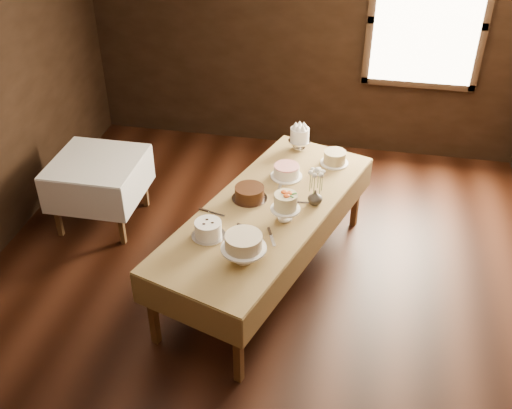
# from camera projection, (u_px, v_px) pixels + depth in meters

# --- Properties ---
(floor) EXTENTS (5.00, 6.00, 0.01)m
(floor) POSITION_uv_depth(u_px,v_px,m) (251.00, 310.00, 5.11)
(floor) COLOR black
(floor) RESTS_ON ground
(wall_back) EXTENTS (5.00, 0.02, 2.80)m
(wall_back) POSITION_uv_depth(u_px,v_px,m) (305.00, 32.00, 6.74)
(wall_back) COLOR black
(wall_back) RESTS_ON ground
(window) EXTENTS (1.10, 0.05, 1.30)m
(window) POSITION_uv_depth(u_px,v_px,m) (427.00, 24.00, 6.37)
(window) COLOR #FFEABF
(window) RESTS_ON wall_back
(display_table) EXTENTS (1.66, 2.60, 0.75)m
(display_table) POSITION_uv_depth(u_px,v_px,m) (267.00, 213.00, 5.07)
(display_table) COLOR #4D311A
(display_table) RESTS_ON ground
(side_table) EXTENTS (0.84, 0.84, 0.70)m
(side_table) POSITION_uv_depth(u_px,v_px,m) (97.00, 168.00, 5.83)
(side_table) COLOR #4D311A
(side_table) RESTS_ON ground
(cake_meringue) EXTENTS (0.25, 0.25, 0.23)m
(cake_meringue) POSITION_uv_depth(u_px,v_px,m) (299.00, 139.00, 5.81)
(cake_meringue) COLOR silver
(cake_meringue) RESTS_ON display_table
(cake_speckled) EXTENTS (0.29, 0.29, 0.12)m
(cake_speckled) POSITION_uv_depth(u_px,v_px,m) (335.00, 158.00, 5.61)
(cake_speckled) COLOR white
(cake_speckled) RESTS_ON display_table
(cake_lattice) EXTENTS (0.31, 0.31, 0.11)m
(cake_lattice) POSITION_uv_depth(u_px,v_px,m) (286.00, 172.00, 5.42)
(cake_lattice) COLOR white
(cake_lattice) RESTS_ON display_table
(cake_chocolate) EXTENTS (0.35, 0.35, 0.12)m
(cake_chocolate) POSITION_uv_depth(u_px,v_px,m) (250.00, 194.00, 5.12)
(cake_chocolate) COLOR silver
(cake_chocolate) RESTS_ON display_table
(cake_flowers) EXTENTS (0.26, 0.26, 0.25)m
(cake_flowers) POSITION_uv_depth(u_px,v_px,m) (285.00, 208.00, 4.85)
(cake_flowers) COLOR white
(cake_flowers) RESTS_ON display_table
(cake_swirl) EXTENTS (0.27, 0.27, 0.14)m
(cake_swirl) POSITION_uv_depth(u_px,v_px,m) (208.00, 230.00, 4.68)
(cake_swirl) COLOR silver
(cake_swirl) RESTS_ON display_table
(cake_cream) EXTENTS (0.34, 0.34, 0.24)m
(cake_cream) POSITION_uv_depth(u_px,v_px,m) (244.00, 249.00, 4.42)
(cake_cream) COLOR white
(cake_cream) RESTS_ON display_table
(cake_server_a) EXTENTS (0.23, 0.12, 0.01)m
(cake_server_a) POSITION_uv_depth(u_px,v_px,m) (254.00, 231.00, 4.77)
(cake_server_a) COLOR silver
(cake_server_a) RESTS_ON display_table
(cake_server_b) EXTENTS (0.11, 0.23, 0.01)m
(cake_server_b) POSITION_uv_depth(u_px,v_px,m) (273.00, 240.00, 4.67)
(cake_server_b) COLOR silver
(cake_server_b) RESTS_ON display_table
(cake_server_c) EXTENTS (0.04, 0.24, 0.01)m
(cake_server_c) POSITION_uv_depth(u_px,v_px,m) (279.00, 188.00, 5.29)
(cake_server_c) COLOR silver
(cake_server_c) RESTS_ON display_table
(cake_server_d) EXTENTS (0.24, 0.05, 0.01)m
(cake_server_d) POSITION_uv_depth(u_px,v_px,m) (308.00, 203.00, 5.10)
(cake_server_d) COLOR silver
(cake_server_d) RESTS_ON display_table
(cake_server_e) EXTENTS (0.24, 0.08, 0.01)m
(cake_server_e) POSITION_uv_depth(u_px,v_px,m) (217.00, 214.00, 4.96)
(cake_server_e) COLOR silver
(cake_server_e) RESTS_ON display_table
(flower_vase) EXTENTS (0.18, 0.18, 0.13)m
(flower_vase) POSITION_uv_depth(u_px,v_px,m) (315.00, 197.00, 5.05)
(flower_vase) COLOR #2D2823
(flower_vase) RESTS_ON display_table
(flower_bouquet) EXTENTS (0.14, 0.14, 0.20)m
(flower_bouquet) POSITION_uv_depth(u_px,v_px,m) (316.00, 179.00, 4.95)
(flower_bouquet) COLOR white
(flower_bouquet) RESTS_ON flower_vase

